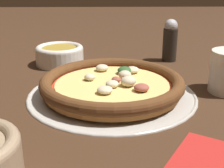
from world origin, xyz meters
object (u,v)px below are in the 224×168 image
object	(u,v)px
pizza	(112,84)
pepper_shaker	(170,40)
pizza_tray	(112,94)
bowl_near	(60,54)

from	to	relation	value
pizza	pepper_shaker	bearing A→B (deg)	146.65
pizza_tray	bowl_near	xyz separation A→B (m)	(-0.21, -0.13, 0.02)
pizza	pepper_shaker	size ratio (longest dim) A/B	2.51
pepper_shaker	pizza	bearing A→B (deg)	-33.35
pizza_tray	pizza	bearing A→B (deg)	129.55
bowl_near	pepper_shaker	distance (m)	0.29
bowl_near	pizza_tray	bearing A→B (deg)	31.46
bowl_near	pepper_shaker	size ratio (longest dim) A/B	1.09
pizza_tray	pizza	world-z (taller)	pizza
bowl_near	pepper_shaker	xyz separation A→B (m)	(-0.03, 0.29, 0.03)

